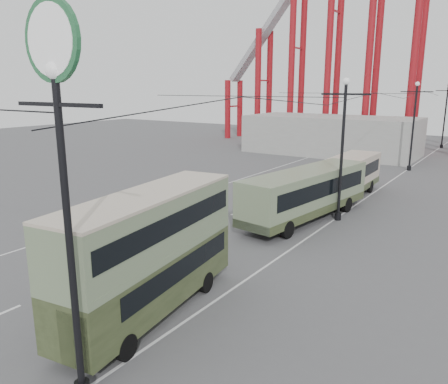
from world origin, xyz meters
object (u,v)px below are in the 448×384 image
Objects in this scene: lamp_post_near at (59,123)px; single_decker_cream at (347,176)px; double_decker_bus at (150,248)px; pedestrian at (213,235)px; single_decker_green at (306,192)px.

lamp_post_near reaches higher than single_decker_cream.
double_decker_bus is 5.70× the size of pedestrian.
double_decker_bus reaches higher than pedestrian.
double_decker_bus is 7.57m from pedestrian.
double_decker_bus is 22.62m from single_decker_cream.
double_decker_bus is 15.17m from single_decker_green.
single_decker_cream is 6.35× the size of pedestrian.
single_decker_cream is at bearing 96.28° from single_decker_green.
single_decker_green is (-1.86, 19.86, -5.96)m from lamp_post_near.
lamp_post_near is 0.89× the size of single_decker_green.
single_decker_cream is (-1.65, 27.31, -6.05)m from lamp_post_near.
lamp_post_near is at bearing -76.79° from single_decker_green.
single_decker_green is at bearing 95.35° from lamp_post_near.
lamp_post_near is 14.20m from pedestrian.
single_decker_cream is (0.03, 22.60, -0.92)m from double_decker_bus.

